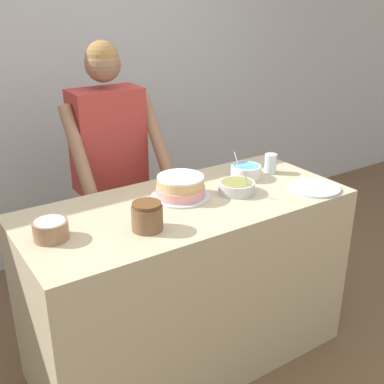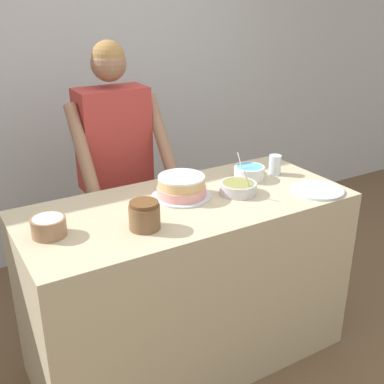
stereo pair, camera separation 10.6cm
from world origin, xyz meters
The scene contains 10 objects.
wall_back centered at (0.00, 1.92, 1.30)m, with size 10.00×0.05×2.60m.
counter centered at (0.00, 0.37, 0.48)m, with size 1.68×0.74×0.96m.
person_baker centered at (-0.09, 1.08, 1.01)m, with size 0.56×0.48×1.69m.
cake centered at (0.01, 0.44, 1.01)m, with size 0.31×0.31×0.11m.
frosting_bowl_blue centered at (0.46, 0.47, 1.00)m, with size 0.17×0.17×0.16m.
frosting_bowl_white centered at (-0.69, 0.37, 1.00)m, with size 0.15×0.15×0.08m.
frosting_bowl_olive centered at (0.28, 0.33, 0.99)m, with size 0.19×0.19×0.15m.
drinking_glass centered at (0.63, 0.46, 1.02)m, with size 0.07×0.07×0.11m.
ceramic_plate centered at (0.66, 0.14, 0.96)m, with size 0.28×0.28×0.01m.
stoneware_jar centered at (-0.31, 0.22, 1.02)m, with size 0.14×0.14×0.13m.
Camera 1 is at (-1.19, -1.48, 1.93)m, focal length 45.00 mm.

